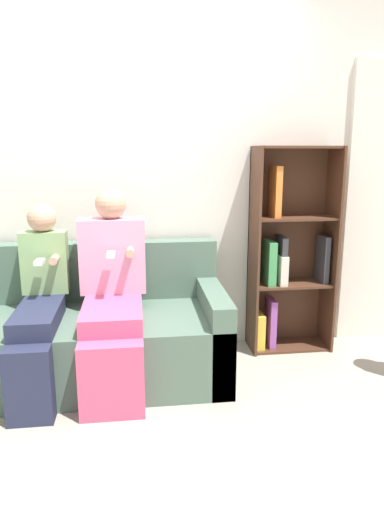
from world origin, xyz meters
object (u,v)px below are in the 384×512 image
Objects in this scene: adult_seated at (112,287)px; couch at (77,336)px; child_seated at (39,301)px; bookshelf at (286,257)px.

couch is at bearing 158.27° from adult_seated.
couch is 1.71× the size of child_seated.
couch is 1.59m from bookshelf.
couch is 1.57× the size of adult_seated.
adult_seated is (0.25, -0.10, 0.35)m from couch.
adult_seated is at bearing -162.13° from bookshelf.
child_seated is at bearing -176.24° from adult_seated.
bookshelf is (1.70, 0.43, 0.13)m from child_seated.
bookshelf is at bearing 14.33° from child_seated.
couch is at bearing 33.27° from child_seated.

